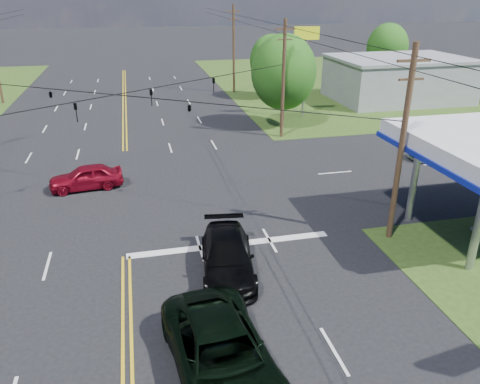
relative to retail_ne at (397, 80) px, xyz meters
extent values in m
plane|color=black|center=(-30.00, -20.00, -2.20)|extent=(280.00, 280.00, 0.00)
cube|color=#2C4516|center=(5.00, 12.00, -2.20)|extent=(46.00, 48.00, 0.03)
cube|color=silver|center=(-25.00, -28.00, -2.20)|extent=(10.00, 0.50, 0.02)
cube|color=gray|center=(0.00, 0.00, 0.00)|extent=(14.00, 10.00, 4.40)
cylinder|color=#A5A5AA|center=(-15.00, -32.50, 0.12)|extent=(0.36, 0.36, 4.65)
cylinder|color=#A5A5AA|center=(-15.00, -27.50, 0.12)|extent=(0.36, 0.36, 4.65)
cylinder|color=#3F2B1A|center=(-17.00, -29.00, 2.55)|extent=(0.28, 0.28, 9.50)
cube|color=#3F2B1A|center=(-17.00, -29.00, 6.50)|extent=(1.60, 0.12, 0.12)
cube|color=#3F2B1A|center=(-17.00, -29.00, 5.70)|extent=(1.20, 0.10, 0.10)
cylinder|color=#3F2B1A|center=(-17.00, -11.00, 2.55)|extent=(0.28, 0.28, 9.50)
cube|color=#3F2B1A|center=(-17.00, -11.00, 6.50)|extent=(1.60, 0.12, 0.12)
cube|color=#3F2B1A|center=(-17.00, -11.00, 5.70)|extent=(1.20, 0.10, 0.10)
cylinder|color=#3F2B1A|center=(-17.00, 8.00, 2.80)|extent=(0.28, 0.28, 10.00)
cube|color=#3F2B1A|center=(-17.00, 8.00, 7.00)|extent=(1.60, 0.12, 0.12)
cube|color=#3F2B1A|center=(-17.00, 8.00, 6.20)|extent=(1.20, 0.10, 0.10)
imported|color=black|center=(-32.08, -21.44, 3.22)|extent=(0.17, 0.21, 1.05)
imported|color=black|center=(-27.92, -18.56, 3.22)|extent=(0.17, 0.21, 1.05)
imported|color=black|center=(-23.50, -15.50, 3.22)|extent=(0.17, 0.21, 1.05)
imported|color=black|center=(-33.90, -17.30, 3.50)|extent=(1.24, 0.26, 0.50)
imported|color=black|center=(-26.10, -22.70, 3.50)|extent=(1.24, 0.26, 0.50)
cylinder|color=black|center=(-17.00, -22.00, 6.70)|extent=(0.04, 100.00, 0.04)
cylinder|color=black|center=(-17.00, -22.00, 6.10)|extent=(0.04, 100.00, 0.04)
cylinder|color=#3F2B1A|center=(-16.00, -8.00, -0.55)|extent=(0.36, 0.36, 3.30)
ellipsoid|color=#164311|center=(-16.00, -8.00, 2.67)|extent=(5.70, 5.70, 6.60)
cylinder|color=#3F2B1A|center=(-13.50, 4.00, -0.77)|extent=(0.36, 0.36, 2.86)
ellipsoid|color=#164311|center=(-13.50, 4.00, 2.03)|extent=(4.94, 4.94, 5.72)
cylinder|color=#3F2B1A|center=(4.00, 10.00, -0.66)|extent=(0.36, 0.36, 3.08)
ellipsoid|color=#164311|center=(4.00, 10.00, 2.35)|extent=(5.32, 5.32, 6.16)
imported|color=black|center=(-27.00, -36.25, -1.30)|extent=(3.59, 6.75, 1.81)
imported|color=black|center=(-25.60, -30.30, -1.40)|extent=(2.96, 5.75, 1.60)
imported|color=maroon|center=(-32.33, -19.00, -1.44)|extent=(4.64, 2.28, 1.52)
imported|color=#ABABB0|center=(-7.21, -19.00, -1.49)|extent=(4.90, 2.07, 1.41)
cylinder|color=#A5A5AA|center=(-13.00, -5.18, 2.02)|extent=(0.20, 0.20, 8.44)
cube|color=#FAFF1A|center=(-13.00, -5.18, 5.64)|extent=(2.33, 0.60, 1.16)
camera|label=1|loc=(-29.02, -47.62, 9.35)|focal=35.00mm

